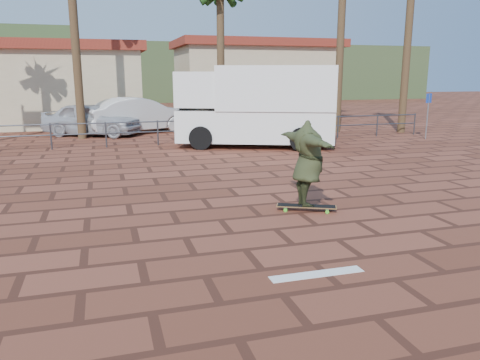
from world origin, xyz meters
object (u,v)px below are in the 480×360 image
object	(u,v)px
skateboarder	(308,164)
car_white	(140,115)
campervan	(257,104)
car_silver	(92,119)
longboard	(306,206)

from	to	relation	value
skateboarder	car_white	xyz separation A→B (m)	(-2.21, 14.75, -0.15)
campervan	car_silver	bearing A→B (deg)	162.74
skateboarder	car_white	world-z (taller)	skateboarder
longboard	skateboarder	distance (m)	0.91
skateboarder	campervan	world-z (taller)	campervan
car_silver	longboard	bearing A→B (deg)	-135.47
longboard	skateboarder	size ratio (longest dim) A/B	0.57
longboard	campervan	xyz separation A→B (m)	(1.91, 9.01, 1.53)
skateboarder	longboard	bearing A→B (deg)	114.54
car_white	campervan	bearing A→B (deg)	-162.06
skateboarder	car_silver	distance (m)	14.86
campervan	skateboarder	bearing A→B (deg)	-80.03
skateboarder	campervan	bearing A→B (deg)	-13.96
car_silver	car_white	distance (m)	2.30
longboard	car_silver	world-z (taller)	car_silver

